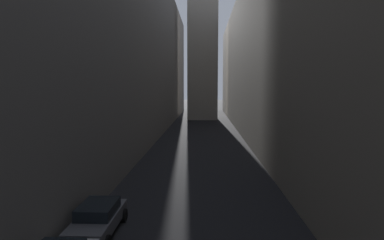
# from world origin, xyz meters

# --- Properties ---
(ground_plane) EXTENTS (264.00, 264.00, 0.00)m
(ground_plane) POSITION_xyz_m (0.00, 48.00, 0.00)
(ground_plane) COLOR black
(building_block_left) EXTENTS (15.10, 108.00, 23.66)m
(building_block_left) POSITION_xyz_m (-13.05, 50.00, 11.83)
(building_block_left) COLOR slate
(building_block_left) RESTS_ON ground
(building_block_right) EXTENTS (15.74, 108.00, 20.92)m
(building_block_right) POSITION_xyz_m (13.37, 50.00, 10.46)
(building_block_right) COLOR gray
(building_block_right) RESTS_ON ground
(parked_car_left_far) EXTENTS (1.92, 4.38, 1.45)m
(parked_car_left_far) POSITION_xyz_m (-4.40, 24.12, 0.76)
(parked_car_left_far) COLOR #4C4C51
(parked_car_left_far) RESTS_ON ground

